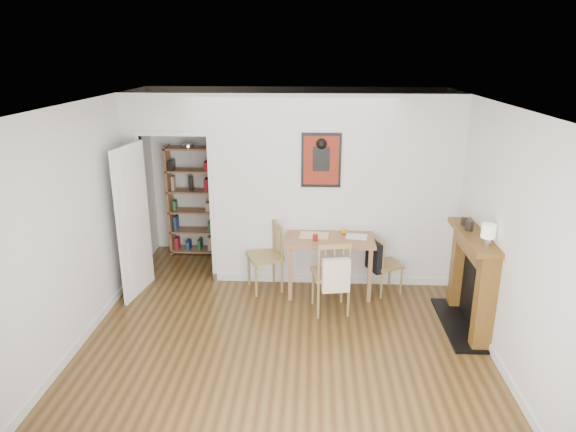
# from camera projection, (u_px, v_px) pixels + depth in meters

# --- Properties ---
(ground) EXTENTS (5.20, 5.20, 0.00)m
(ground) POSITION_uv_depth(u_px,v_px,m) (285.00, 331.00, 5.97)
(ground) COLOR brown
(ground) RESTS_ON ground
(room_shell) EXTENTS (5.20, 5.20, 5.20)m
(room_shell) POSITION_uv_depth(u_px,v_px,m) (298.00, 193.00, 6.84)
(room_shell) COLOR silver
(room_shell) RESTS_ON ground
(dining_table) EXTENTS (1.14, 0.73, 0.78)m
(dining_table) POSITION_uv_depth(u_px,v_px,m) (330.00, 243.00, 6.78)
(dining_table) COLOR #8D6442
(dining_table) RESTS_ON ground
(chair_left) EXTENTS (0.61, 0.61, 0.93)m
(chair_left) POSITION_uv_depth(u_px,v_px,m) (265.00, 257.00, 6.89)
(chair_left) COLOR olive
(chair_left) RESTS_ON ground
(chair_right) EXTENTS (0.54, 0.51, 0.78)m
(chair_right) POSITION_uv_depth(u_px,v_px,m) (385.00, 264.00, 6.82)
(chair_right) COLOR olive
(chair_right) RESTS_ON ground
(chair_front) EXTENTS (0.56, 0.61, 0.96)m
(chair_front) POSITION_uv_depth(u_px,v_px,m) (331.00, 275.00, 6.30)
(chair_front) COLOR olive
(chair_front) RESTS_ON ground
(bookshelf) EXTENTS (0.73, 0.29, 1.73)m
(bookshelf) POSITION_uv_depth(u_px,v_px,m) (192.00, 201.00, 8.07)
(bookshelf) COLOR #8D6442
(bookshelf) RESTS_ON ground
(fireplace) EXTENTS (0.45, 1.25, 1.16)m
(fireplace) POSITION_uv_depth(u_px,v_px,m) (473.00, 278.00, 5.91)
(fireplace) COLOR brown
(fireplace) RESTS_ON ground
(red_glass) EXTENTS (0.07, 0.07, 0.09)m
(red_glass) POSITION_uv_depth(u_px,v_px,m) (315.00, 237.00, 6.59)
(red_glass) COLOR maroon
(red_glass) RESTS_ON dining_table
(orange_fruit) EXTENTS (0.08, 0.08, 0.08)m
(orange_fruit) POSITION_uv_depth(u_px,v_px,m) (344.00, 232.00, 6.82)
(orange_fruit) COLOR #D5690B
(orange_fruit) RESTS_ON dining_table
(placemat) EXTENTS (0.40, 0.31, 0.00)m
(placemat) POSITION_uv_depth(u_px,v_px,m) (314.00, 235.00, 6.79)
(placemat) COLOR #EEE1C4
(placemat) RESTS_ON dining_table
(notebook) EXTENTS (0.30, 0.24, 0.01)m
(notebook) POSITION_uv_depth(u_px,v_px,m) (357.00, 237.00, 6.73)
(notebook) COLOR silver
(notebook) RESTS_ON dining_table
(mantel_lamp) EXTENTS (0.15, 0.15, 0.23)m
(mantel_lamp) POSITION_uv_depth(u_px,v_px,m) (488.00, 232.00, 5.37)
(mantel_lamp) COLOR silver
(mantel_lamp) RESTS_ON fireplace
(ceramic_jar_a) EXTENTS (0.09, 0.09, 0.11)m
(ceramic_jar_a) POSITION_uv_depth(u_px,v_px,m) (469.00, 226.00, 5.84)
(ceramic_jar_a) COLOR black
(ceramic_jar_a) RESTS_ON fireplace
(ceramic_jar_b) EXTENTS (0.07, 0.07, 0.09)m
(ceramic_jar_b) POSITION_uv_depth(u_px,v_px,m) (464.00, 221.00, 6.02)
(ceramic_jar_b) COLOR black
(ceramic_jar_b) RESTS_ON fireplace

